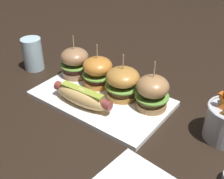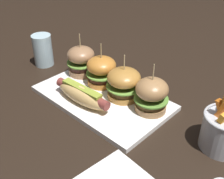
{
  "view_description": "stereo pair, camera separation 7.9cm",
  "coord_description": "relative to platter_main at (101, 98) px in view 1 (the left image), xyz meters",
  "views": [
    {
      "loc": [
        0.44,
        -0.53,
        0.48
      ],
      "look_at": [
        0.04,
        0.0,
        0.05
      ],
      "focal_mm": 45.35,
      "sensor_mm": 36.0,
      "label": 1
    },
    {
      "loc": [
        0.5,
        -0.48,
        0.48
      ],
      "look_at": [
        0.04,
        0.0,
        0.05
      ],
      "focal_mm": 45.35,
      "sensor_mm": 36.0,
      "label": 2
    }
  ],
  "objects": [
    {
      "name": "slider_center_left",
      "position": [
        -0.05,
        0.05,
        0.05
      ],
      "size": [
        0.1,
        0.1,
        0.13
      ],
      "color": "#BE752C",
      "rests_on": "platter_main"
    },
    {
      "name": "slider_far_right",
      "position": [
        0.14,
        0.04,
        0.06
      ],
      "size": [
        0.09,
        0.09,
        0.14
      ],
      "color": "#A47749",
      "rests_on": "platter_main"
    },
    {
      "name": "platter_main",
      "position": [
        0.0,
        0.0,
        0.0
      ],
      "size": [
        0.39,
        0.23,
        0.01
      ],
      "primitive_type": "cube",
      "color": "white",
      "rests_on": "ground"
    },
    {
      "name": "slider_center_right",
      "position": [
        0.05,
        0.04,
        0.05
      ],
      "size": [
        0.1,
        0.1,
        0.13
      ],
      "color": "#B07835",
      "rests_on": "platter_main"
    },
    {
      "name": "slider_far_left",
      "position": [
        -0.15,
        0.05,
        0.06
      ],
      "size": [
        0.09,
        0.09,
        0.14
      ],
      "color": "#986C49",
      "rests_on": "platter_main"
    },
    {
      "name": "hot_dog",
      "position": [
        -0.02,
        -0.06,
        0.03
      ],
      "size": [
        0.19,
        0.06,
        0.05
      ],
      "color": "#DDAF67",
      "rests_on": "platter_main"
    },
    {
      "name": "water_glass",
      "position": [
        -0.31,
        0.01,
        0.05
      ],
      "size": [
        0.07,
        0.07,
        0.11
      ],
      "primitive_type": "cylinder",
      "color": "silver",
      "rests_on": "ground"
    },
    {
      "name": "ground_plane",
      "position": [
        0.0,
        0.0,
        -0.01
      ],
      "size": [
        3.0,
        3.0,
        0.0
      ],
      "primitive_type": "plane",
      "color": "black"
    }
  ]
}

